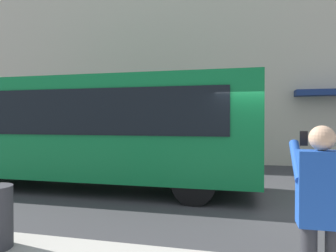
{
  "coord_description": "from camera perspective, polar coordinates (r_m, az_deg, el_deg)",
  "views": [
    {
      "loc": [
        0.57,
        7.73,
        1.89
      ],
      "look_at": [
        2.58,
        -0.36,
        1.75
      ],
      "focal_mm": 34.2,
      "sensor_mm": 36.0,
      "label": 1
    }
  ],
  "objects": [
    {
      "name": "building_facade_far",
      "position": [
        15.11,
        16.33,
        16.65
      ],
      "size": [
        28.0,
        1.55,
        12.0
      ],
      "color": "beige",
      "rests_on": "ground_plane"
    },
    {
      "name": "pedestrian_photographer",
      "position": [
        3.17,
        25.72,
        -12.82
      ],
      "size": [
        0.53,
        0.52,
        1.7
      ],
      "color": "#2D2D33",
      "rests_on": "sidewalk_curb"
    },
    {
      "name": "red_bus",
      "position": [
        9.14,
        -13.24,
        -0.37
      ],
      "size": [
        9.05,
        2.54,
        3.08
      ],
      "color": "#0F7238",
      "rests_on": "ground_plane"
    },
    {
      "name": "ground_plane",
      "position": [
        7.98,
        18.07,
        -12.8
      ],
      "size": [
        60.0,
        60.0,
        0.0
      ],
      "primitive_type": "plane",
      "color": "#38383A"
    }
  ]
}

